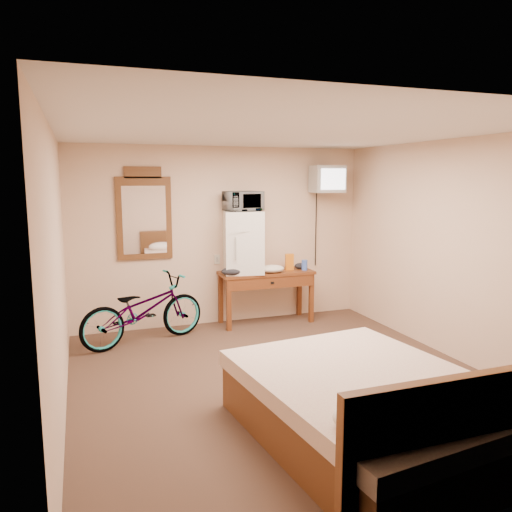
# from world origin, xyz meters

# --- Properties ---
(room) EXTENTS (4.60, 4.64, 2.50)m
(room) POSITION_xyz_m (-0.00, 0.00, 1.25)
(room) COLOR #4E3627
(room) RESTS_ON ground
(desk) EXTENTS (1.35, 0.54, 0.75)m
(desk) POSITION_xyz_m (0.57, 2.00, 0.63)
(desk) COLOR brown
(desk) RESTS_ON floor
(mini_fridge) EXTENTS (0.61, 0.60, 0.86)m
(mini_fridge) POSITION_xyz_m (0.24, 2.06, 1.18)
(mini_fridge) COLOR white
(mini_fridge) RESTS_ON desk
(microwave) EXTENTS (0.55, 0.42, 0.27)m
(microwave) POSITION_xyz_m (0.24, 2.06, 1.75)
(microwave) COLOR white
(microwave) RESTS_ON mini_fridge
(snack_bag) EXTENTS (0.13, 0.09, 0.23)m
(snack_bag) POSITION_xyz_m (0.93, 2.03, 0.87)
(snack_bag) COLOR orange
(snack_bag) RESTS_ON desk
(blue_cup) EXTENTS (0.08, 0.08, 0.15)m
(blue_cup) POSITION_xyz_m (1.13, 1.95, 0.82)
(blue_cup) COLOR blue
(blue_cup) RESTS_ON desk
(cloth_cream) EXTENTS (0.35, 0.27, 0.11)m
(cloth_cream) POSITION_xyz_m (0.62, 1.92, 0.80)
(cloth_cream) COLOR white
(cloth_cream) RESTS_ON desk
(cloth_dark_a) EXTENTS (0.30, 0.23, 0.11)m
(cloth_dark_a) POSITION_xyz_m (0.03, 1.91, 0.81)
(cloth_dark_a) COLOR black
(cloth_dark_a) RESTS_ON desk
(cloth_dark_b) EXTENTS (0.19, 0.16, 0.09)m
(cloth_dark_b) POSITION_xyz_m (1.12, 2.05, 0.79)
(cloth_dark_b) COLOR black
(cloth_dark_b) RESTS_ON desk
(crt_television) EXTENTS (0.47, 0.58, 0.38)m
(crt_television) POSITION_xyz_m (1.50, 2.02, 2.05)
(crt_television) COLOR black
(crt_television) RESTS_ON room
(wall_mirror) EXTENTS (0.73, 0.04, 1.23)m
(wall_mirror) POSITION_xyz_m (-1.08, 2.27, 1.58)
(wall_mirror) COLOR brown
(wall_mirror) RESTS_ON room
(bicycle) EXTENTS (1.73, 1.05, 0.86)m
(bicycle) POSITION_xyz_m (-1.20, 1.70, 0.43)
(bicycle) COLOR black
(bicycle) RESTS_ON floor
(bed) EXTENTS (1.87, 2.34, 0.90)m
(bed) POSITION_xyz_m (0.16, -1.37, 0.29)
(bed) COLOR brown
(bed) RESTS_ON floor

